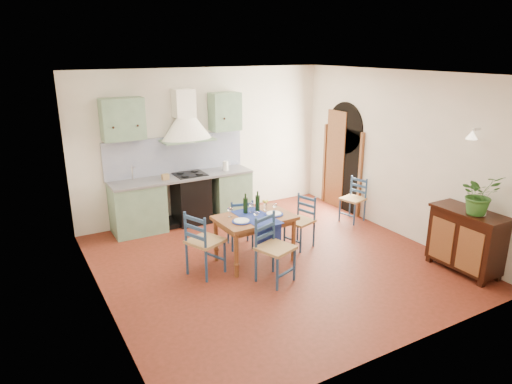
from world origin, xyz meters
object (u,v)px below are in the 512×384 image
dining_table (255,222)px  sideboard (466,238)px  potted_plant (480,194)px  chair_near (274,248)px

dining_table → sideboard: 3.07m
potted_plant → chair_near: bearing=153.7°
dining_table → sideboard: size_ratio=1.11×
chair_near → potted_plant: 2.92m
sideboard → chair_near: bearing=156.4°
dining_table → potted_plant: size_ratio=2.05×
sideboard → potted_plant: (-0.04, -0.13, 0.71)m
dining_table → chair_near: size_ratio=1.23×
dining_table → potted_plant: potted_plant is taller
chair_near → potted_plant: size_ratio=1.67×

